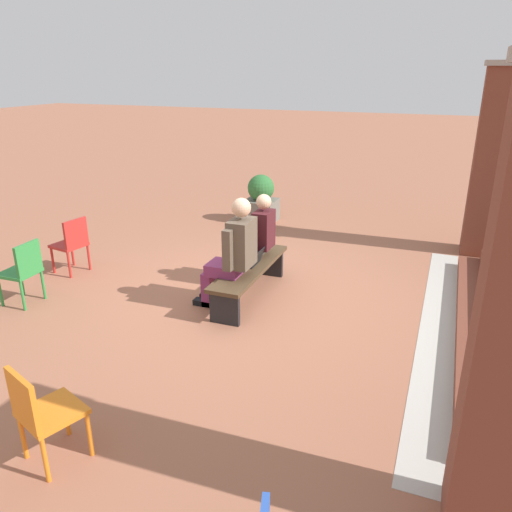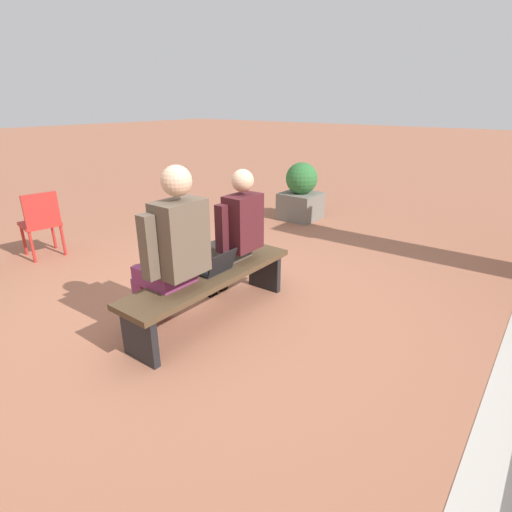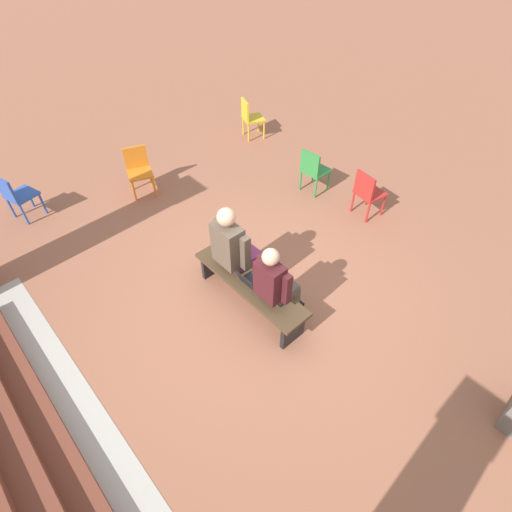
{
  "view_description": "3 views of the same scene",
  "coord_description": "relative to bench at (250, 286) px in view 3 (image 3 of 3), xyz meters",
  "views": [
    {
      "loc": [
        5.62,
        2.38,
        2.88
      ],
      "look_at": [
        0.49,
        0.38,
        0.79
      ],
      "focal_mm": 35.0,
      "sensor_mm": 36.0,
      "label": 1
    },
    {
      "loc": [
        2.32,
        2.38,
        1.88
      ],
      "look_at": [
        -0.18,
        0.46,
        0.64
      ],
      "focal_mm": 28.0,
      "sensor_mm": 36.0,
      "label": 2
    },
    {
      "loc": [
        -2.63,
        2.38,
        4.29
      ],
      "look_at": [
        -0.1,
        0.08,
        0.98
      ],
      "focal_mm": 28.0,
      "sensor_mm": 36.0,
      "label": 3
    }
  ],
  "objects": [
    {
      "name": "laptop",
      "position": [
        -0.05,
        0.01,
        0.15
      ],
      "size": [
        0.32,
        0.29,
        0.21
      ],
      "color": "black",
      "rests_on": "bench"
    },
    {
      "name": "person_student",
      "position": [
        -0.41,
        -0.07,
        0.35
      ],
      "size": [
        0.52,
        0.66,
        1.32
      ],
      "color": "#4C473D",
      "rests_on": "ground"
    },
    {
      "name": "bench",
      "position": [
        0.0,
        0.0,
        0.0
      ],
      "size": [
        1.8,
        0.44,
        0.45
      ],
      "color": "#4C3823",
      "rests_on": "ground"
    },
    {
      "name": "person_adult",
      "position": [
        0.36,
        -0.07,
        0.4
      ],
      "size": [
        0.6,
        0.76,
        1.44
      ],
      "color": "#7F2D5B",
      "rests_on": "ground"
    },
    {
      "name": "concrete_strip",
      "position": [
        -0.0,
        2.39,
        -0.35
      ],
      "size": [
        5.29,
        0.4,
        0.01
      ],
      "primitive_type": "cube",
      "color": "#B7B2A8",
      "rests_on": "ground"
    },
    {
      "name": "plastic_chair_near_bench_right",
      "position": [
        3.34,
        -0.33,
        0.13
      ],
      "size": [
        0.54,
        0.54,
        0.84
      ],
      "color": "orange",
      "rests_on": "ground"
    },
    {
      "name": "ground_plane",
      "position": [
        -0.0,
        -0.1,
        -0.35
      ],
      "size": [
        60.0,
        60.0,
        0.0
      ],
      "primitive_type": "plane",
      "color": "#9E6047"
    },
    {
      "name": "plastic_chair_far_right",
      "position": [
        0.16,
        -2.75,
        0.13
      ],
      "size": [
        0.48,
        0.48,
        0.84
      ],
      "color": "red",
      "rests_on": "ground"
    },
    {
      "name": "plastic_chair_near_bench_left",
      "position": [
        3.99,
        1.56,
        0.13
      ],
      "size": [
        0.52,
        0.52,
        0.84
      ],
      "color": "#2D56B7",
      "rests_on": "ground"
    },
    {
      "name": "plastic_chair_by_pillar",
      "position": [
        3.56,
        -3.18,
        0.13
      ],
      "size": [
        0.55,
        0.55,
        0.84
      ],
      "color": "gold",
      "rests_on": "ground"
    },
    {
      "name": "plastic_chair_far_left",
      "position": [
        1.23,
        -2.61,
        0.13
      ],
      "size": [
        0.43,
        0.43,
        0.84
      ],
      "color": "#2D893D",
      "rests_on": "ground"
    }
  ]
}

